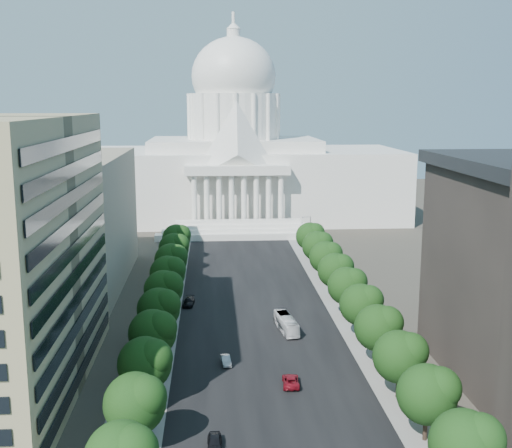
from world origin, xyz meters
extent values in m
cube|color=black|center=(0.00, 90.00, 0.00)|extent=(30.00, 260.00, 0.01)
cube|color=gray|center=(-19.00, 90.00, 0.00)|extent=(8.00, 260.00, 0.02)
cube|color=gray|center=(19.00, 90.00, 0.00)|extent=(8.00, 260.00, 0.02)
cube|color=white|center=(0.00, 185.00, 12.50)|extent=(120.00, 50.00, 25.00)
cube|color=white|center=(0.00, 185.00, 27.00)|extent=(60.00, 40.00, 4.00)
cube|color=white|center=(0.00, 158.00, 20.50)|extent=(34.00, 8.00, 3.00)
cylinder|color=white|center=(0.00, 185.00, 37.00)|extent=(32.00, 32.00, 16.00)
ellipsoid|color=white|center=(0.00, 185.00, 51.00)|extent=(30.00, 30.00, 27.60)
cylinder|color=white|center=(0.00, 185.00, 64.00)|extent=(4.80, 4.80, 7.00)
cone|color=white|center=(0.00, 185.00, 68.50)|extent=(5.20, 5.20, 2.50)
cylinder|color=white|center=(0.00, 185.00, 71.00)|extent=(1.20, 1.20, 4.00)
cube|color=gray|center=(-48.00, 100.00, 15.00)|extent=(38.00, 52.00, 30.00)
cylinder|color=#33261C|center=(-18.00, 24.00, 1.47)|extent=(0.56, 0.56, 2.94)
sphere|color=black|center=(-18.00, 24.00, 6.17)|extent=(7.60, 7.60, 7.60)
sphere|color=black|center=(-16.67, 23.24, 7.31)|extent=(5.32, 5.32, 5.32)
cylinder|color=#33261C|center=(-18.00, 36.00, 1.47)|extent=(0.56, 0.56, 2.94)
sphere|color=black|center=(-18.00, 36.00, 6.17)|extent=(7.60, 7.60, 7.60)
sphere|color=black|center=(-16.67, 35.24, 7.31)|extent=(5.32, 5.32, 5.32)
cylinder|color=#33261C|center=(-18.00, 48.00, 1.47)|extent=(0.56, 0.56, 2.94)
sphere|color=black|center=(-18.00, 48.00, 6.17)|extent=(7.60, 7.60, 7.60)
sphere|color=black|center=(-16.67, 47.24, 7.31)|extent=(5.32, 5.32, 5.32)
cylinder|color=#33261C|center=(-18.00, 60.00, 1.47)|extent=(0.56, 0.56, 2.94)
sphere|color=black|center=(-18.00, 60.00, 6.17)|extent=(7.60, 7.60, 7.60)
sphere|color=black|center=(-16.67, 59.24, 7.31)|extent=(5.32, 5.32, 5.32)
cylinder|color=#33261C|center=(-18.00, 72.00, 1.47)|extent=(0.56, 0.56, 2.94)
sphere|color=black|center=(-18.00, 72.00, 6.17)|extent=(7.60, 7.60, 7.60)
sphere|color=black|center=(-16.67, 71.24, 7.31)|extent=(5.32, 5.32, 5.32)
cylinder|color=#33261C|center=(-18.00, 84.00, 1.47)|extent=(0.56, 0.56, 2.94)
sphere|color=black|center=(-18.00, 84.00, 6.17)|extent=(7.60, 7.60, 7.60)
sphere|color=black|center=(-16.67, 83.24, 7.31)|extent=(5.32, 5.32, 5.32)
cylinder|color=#33261C|center=(-18.00, 96.00, 1.47)|extent=(0.56, 0.56, 2.94)
sphere|color=black|center=(-18.00, 96.00, 6.17)|extent=(7.60, 7.60, 7.60)
sphere|color=black|center=(-16.67, 95.24, 7.31)|extent=(5.32, 5.32, 5.32)
cylinder|color=#33261C|center=(-18.00, 108.00, 1.47)|extent=(0.56, 0.56, 2.94)
sphere|color=black|center=(-18.00, 108.00, 6.17)|extent=(7.60, 7.60, 7.60)
sphere|color=black|center=(-16.67, 107.24, 7.31)|extent=(5.32, 5.32, 5.32)
cylinder|color=#33261C|center=(-18.00, 120.00, 1.47)|extent=(0.56, 0.56, 2.94)
sphere|color=black|center=(-18.00, 120.00, 6.17)|extent=(7.60, 7.60, 7.60)
sphere|color=black|center=(-16.67, 119.24, 7.31)|extent=(5.32, 5.32, 5.32)
sphere|color=black|center=(18.00, 12.00, 6.17)|extent=(7.60, 7.60, 7.60)
sphere|color=black|center=(19.33, 11.24, 7.31)|extent=(5.32, 5.32, 5.32)
cylinder|color=#33261C|center=(18.00, 24.00, 1.47)|extent=(0.56, 0.56, 2.94)
sphere|color=black|center=(18.00, 24.00, 6.17)|extent=(7.60, 7.60, 7.60)
sphere|color=black|center=(19.33, 23.24, 7.31)|extent=(5.32, 5.32, 5.32)
cylinder|color=#33261C|center=(18.00, 36.00, 1.47)|extent=(0.56, 0.56, 2.94)
sphere|color=black|center=(18.00, 36.00, 6.17)|extent=(7.60, 7.60, 7.60)
sphere|color=black|center=(19.33, 35.24, 7.31)|extent=(5.32, 5.32, 5.32)
cylinder|color=#33261C|center=(18.00, 48.00, 1.47)|extent=(0.56, 0.56, 2.94)
sphere|color=black|center=(18.00, 48.00, 6.17)|extent=(7.60, 7.60, 7.60)
sphere|color=black|center=(19.33, 47.24, 7.31)|extent=(5.32, 5.32, 5.32)
cylinder|color=#33261C|center=(18.00, 60.00, 1.47)|extent=(0.56, 0.56, 2.94)
sphere|color=black|center=(18.00, 60.00, 6.17)|extent=(7.60, 7.60, 7.60)
sphere|color=black|center=(19.33, 59.24, 7.31)|extent=(5.32, 5.32, 5.32)
cylinder|color=#33261C|center=(18.00, 72.00, 1.47)|extent=(0.56, 0.56, 2.94)
sphere|color=black|center=(18.00, 72.00, 6.17)|extent=(7.60, 7.60, 7.60)
sphere|color=black|center=(19.33, 71.24, 7.31)|extent=(5.32, 5.32, 5.32)
cylinder|color=#33261C|center=(18.00, 84.00, 1.47)|extent=(0.56, 0.56, 2.94)
sphere|color=black|center=(18.00, 84.00, 6.17)|extent=(7.60, 7.60, 7.60)
sphere|color=black|center=(19.33, 83.24, 7.31)|extent=(5.32, 5.32, 5.32)
cylinder|color=#33261C|center=(18.00, 96.00, 1.47)|extent=(0.56, 0.56, 2.94)
sphere|color=black|center=(18.00, 96.00, 6.17)|extent=(7.60, 7.60, 7.60)
sphere|color=black|center=(19.33, 95.24, 7.31)|extent=(5.32, 5.32, 5.32)
cylinder|color=#33261C|center=(18.00, 108.00, 1.47)|extent=(0.56, 0.56, 2.94)
sphere|color=black|center=(18.00, 108.00, 6.17)|extent=(7.60, 7.60, 7.60)
sphere|color=black|center=(19.33, 107.24, 7.31)|extent=(5.32, 5.32, 5.32)
cylinder|color=#33261C|center=(18.00, 120.00, 1.47)|extent=(0.56, 0.56, 2.94)
sphere|color=black|center=(18.00, 120.00, 6.17)|extent=(7.60, 7.60, 7.60)
sphere|color=black|center=(19.33, 119.24, 7.31)|extent=(5.32, 5.32, 5.32)
cylinder|color=gray|center=(19.30, 10.00, 8.80)|extent=(2.40, 0.14, 0.14)
sphere|color=gray|center=(18.20, 10.00, 8.70)|extent=(0.44, 0.44, 0.44)
cylinder|color=gray|center=(20.50, 35.00, 4.50)|extent=(0.18, 0.18, 9.00)
cylinder|color=gray|center=(19.30, 35.00, 8.80)|extent=(2.40, 0.14, 0.14)
sphere|color=gray|center=(18.20, 35.00, 8.70)|extent=(0.44, 0.44, 0.44)
cylinder|color=gray|center=(20.50, 60.00, 4.50)|extent=(0.18, 0.18, 9.00)
cylinder|color=gray|center=(19.30, 60.00, 8.80)|extent=(2.40, 0.14, 0.14)
sphere|color=gray|center=(18.20, 60.00, 8.70)|extent=(0.44, 0.44, 0.44)
cylinder|color=gray|center=(20.50, 85.00, 4.50)|extent=(0.18, 0.18, 9.00)
cylinder|color=gray|center=(19.30, 85.00, 8.80)|extent=(2.40, 0.14, 0.14)
sphere|color=gray|center=(18.20, 85.00, 8.70)|extent=(0.44, 0.44, 0.44)
cylinder|color=gray|center=(20.50, 110.00, 4.50)|extent=(0.18, 0.18, 9.00)
cylinder|color=gray|center=(19.30, 110.00, 8.80)|extent=(2.40, 0.14, 0.14)
sphere|color=gray|center=(18.20, 110.00, 8.70)|extent=(0.44, 0.44, 0.44)
cylinder|color=gray|center=(20.50, 135.00, 4.50)|extent=(0.18, 0.18, 9.00)
cylinder|color=gray|center=(19.30, 135.00, 8.80)|extent=(2.40, 0.14, 0.14)
sphere|color=gray|center=(18.20, 135.00, 8.70)|extent=(0.44, 0.44, 0.44)
imported|color=black|center=(-8.45, 23.74, 0.77)|extent=(1.86, 4.56, 1.55)
imported|color=#A1A2A8|center=(-6.47, 49.49, 0.67)|extent=(1.88, 4.20, 1.34)
imported|color=maroon|center=(3.09, 40.86, 0.73)|extent=(2.73, 5.38, 1.46)
imported|color=black|center=(-13.50, 80.76, 0.77)|extent=(2.68, 5.48, 1.53)
imported|color=white|center=(5.13, 64.23, 1.45)|extent=(3.85, 10.64, 2.90)
camera|label=1|loc=(-8.41, -48.67, 41.83)|focal=45.00mm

